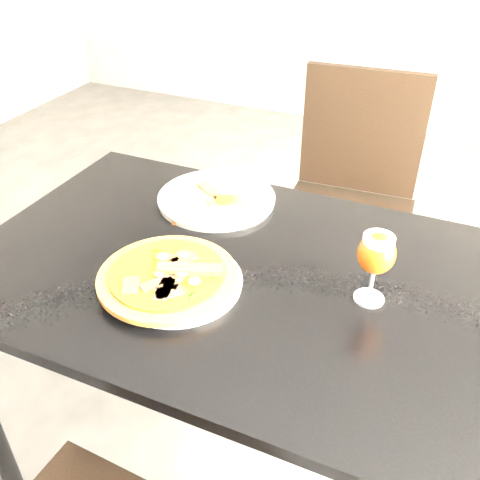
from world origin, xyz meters
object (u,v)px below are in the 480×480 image
at_px(dining_table, 227,294).
at_px(pizza, 168,275).
at_px(chair_far, 348,201).
at_px(beer_glass, 376,254).

height_order(dining_table, pizza, pizza).
height_order(chair_far, beer_glass, chair_far).
distance_m(dining_table, beer_glass, 0.39).
distance_m(dining_table, pizza, 0.19).
bearing_deg(chair_far, dining_table, -101.94).
bearing_deg(dining_table, chair_far, 81.59).
bearing_deg(dining_table, pizza, -125.09).
height_order(chair_far, pizza, chair_far).
xyz_separation_m(chair_far, pizza, (-0.20, -0.89, 0.24)).
relative_size(chair_far, beer_glass, 5.95).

